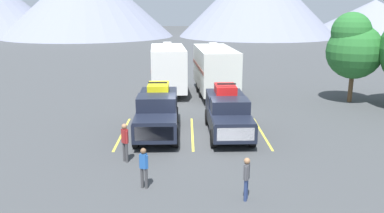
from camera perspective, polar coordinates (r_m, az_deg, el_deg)
The scene contains 13 objects.
ground_plane at distance 20.01m, azimuth 0.07°, elevation -4.57°, with size 240.00×240.00×0.00m, color #3F4244.
pickup_truck_a at distance 20.50m, azimuth -5.08°, elevation -0.63°, with size 2.27×5.90×2.59m.
pickup_truck_b at distance 20.44m, azimuth 5.27°, elevation -0.82°, with size 2.22×5.49×2.55m.
lot_stripe_a at distance 20.98m, azimuth -10.18°, elevation -3.88°, with size 0.12×5.50×0.01m, color gold.
lot_stripe_b at distance 20.71m, azimuth 0.04°, elevation -3.90°, with size 0.12×5.50×0.01m, color gold.
lot_stripe_c at distance 21.09m, azimuth 10.21°, elevation -3.79°, with size 0.12×5.50×0.01m, color gold.
camper_trailer_a at distance 29.80m, azimuth -3.54°, elevation 5.76°, with size 2.98×7.61×3.87m.
camper_trailer_b at distance 29.50m, azimuth 3.38°, elevation 5.63°, with size 3.14×8.75×3.83m.
person_a at distance 13.62m, azimuth 8.00°, elevation -10.07°, with size 0.25×0.33×1.56m.
person_b at distance 16.90m, azimuth -9.82°, elevation -4.87°, with size 0.32×0.32×1.72m.
person_c at distance 14.44m, azimuth -7.09°, elevation -8.56°, with size 0.34×0.24×1.57m.
tree_a at distance 28.95m, azimuth 22.63°, elevation 8.14°, with size 3.77×3.77×6.20m.
mountain_ridge at distance 92.48m, azimuth -8.22°, elevation 15.12°, with size 128.30×41.47×17.20m.
Camera 1 is at (-0.31, -18.92, 6.51)m, focal length 36.33 mm.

